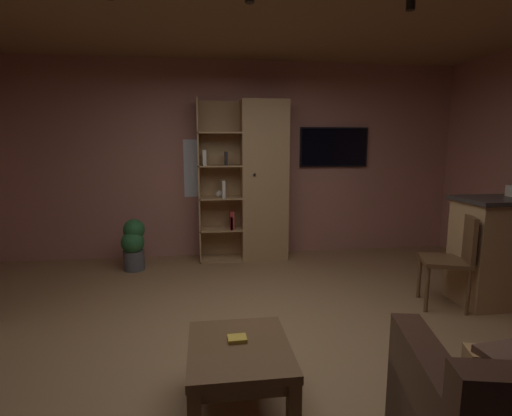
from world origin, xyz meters
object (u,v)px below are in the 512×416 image
at_px(coffee_table, 239,359).
at_px(dining_chair, 454,255).
at_px(table_book_0, 237,339).
at_px(wall_mounted_tv, 334,147).
at_px(bookshelf_cabinet, 258,182).
at_px(potted_floor_plant, 133,243).

height_order(coffee_table, dining_chair, dining_chair).
bearing_deg(table_book_0, dining_chair, 28.06).
height_order(dining_chair, wall_mounted_tv, wall_mounted_tv).
relative_size(table_book_0, wall_mounted_tv, 0.11).
relative_size(bookshelf_cabinet, wall_mounted_tv, 2.17).
distance_m(bookshelf_cabinet, dining_chair, 2.58).
xyz_separation_m(coffee_table, wall_mounted_tv, (1.69, 3.35, 1.20)).
relative_size(dining_chair, wall_mounted_tv, 0.93).
relative_size(table_book_0, potted_floor_plant, 0.17).
relative_size(coffee_table, potted_floor_plant, 1.07).
xyz_separation_m(dining_chair, wall_mounted_tv, (-0.51, 2.12, 1.01)).
height_order(bookshelf_cabinet, coffee_table, bookshelf_cabinet).
distance_m(bookshelf_cabinet, potted_floor_plant, 1.81).
relative_size(dining_chair, potted_floor_plant, 1.41).
height_order(coffee_table, potted_floor_plant, potted_floor_plant).
bearing_deg(potted_floor_plant, wall_mounted_tv, 11.04).
xyz_separation_m(dining_chair, potted_floor_plant, (-3.28, 1.58, -0.18)).
bearing_deg(potted_floor_plant, coffee_table, -69.05).
bearing_deg(dining_chair, bookshelf_cabinet, 130.76).
bearing_deg(coffee_table, potted_floor_plant, 110.95).
relative_size(bookshelf_cabinet, coffee_table, 3.10).
height_order(dining_chair, potted_floor_plant, dining_chair).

